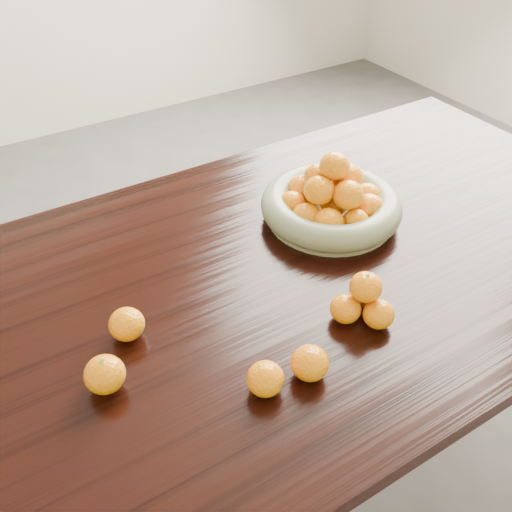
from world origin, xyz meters
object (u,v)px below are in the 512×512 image
loose_orange_0 (105,374)px  orange_pyramid (364,300)px  fruit_bowl (331,203)px  dining_table (268,302)px

loose_orange_0 → orange_pyramid: bearing=-11.2°
fruit_bowl → orange_pyramid: (-0.15, -0.30, -0.01)m
orange_pyramid → loose_orange_0: size_ratio=1.71×
dining_table → loose_orange_0: size_ratio=27.59×
fruit_bowl → loose_orange_0: bearing=-162.4°
dining_table → fruit_bowl: (0.24, 0.09, 0.14)m
dining_table → fruit_bowl: size_ratio=5.84×
fruit_bowl → orange_pyramid: 0.34m
orange_pyramid → loose_orange_0: (-0.50, 0.10, -0.01)m
dining_table → loose_orange_0: (-0.41, -0.11, 0.12)m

